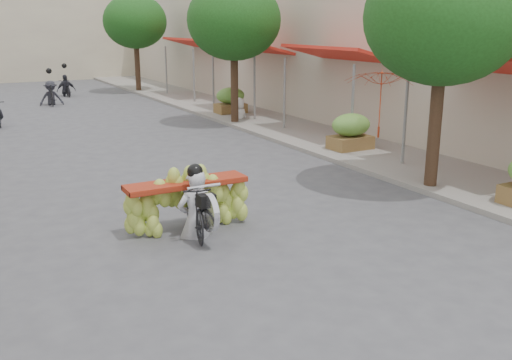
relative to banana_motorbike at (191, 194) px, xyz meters
The scene contains 14 objects.
ground 4.08m from the banana_motorbike, 83.95° to the right, with size 120.00×120.00×0.00m, color #4D4D52.
sidewalk_right 13.29m from the banana_motorbike, 56.00° to the left, with size 4.00×60.00×0.12m, color gray.
shophouse_row_right 16.10m from the banana_motorbike, 38.86° to the left, with size 9.77×40.00×6.00m.
far_building 34.12m from the banana_motorbike, 89.29° to the left, with size 20.00×6.00×7.00m, color #C1B498.
street_tree_near 6.57m from the banana_motorbike, ahead, with size 3.40×3.40×5.25m.
street_tree_mid 11.97m from the banana_motorbike, 59.80° to the left, with size 3.40×3.40×5.25m.
street_tree_far 22.97m from the banana_motorbike, 75.18° to the left, with size 3.40×3.40×5.25m.
produce_crate_mid 7.74m from the banana_motorbike, 31.17° to the left, with size 1.20×0.88×1.16m.
produce_crate_far 13.71m from the banana_motorbike, 61.12° to the left, with size 1.20×0.88×1.16m.
banana_motorbike is the anchor object (origin of this frame).
market_umbrella 7.34m from the banana_motorbike, 22.21° to the left, with size 2.40×2.40×1.86m.
pedestrian 12.33m from the banana_motorbike, 59.28° to the left, with size 0.86×0.59×1.60m.
bg_motorbike_b 18.83m from the banana_motorbike, 87.97° to the left, with size 1.09×1.83×1.95m.
bg_motorbike_c 22.07m from the banana_motorbike, 84.97° to the left, with size 0.99×1.46×1.95m.
Camera 1 is at (-4.04, -5.08, 3.65)m, focal length 40.00 mm.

